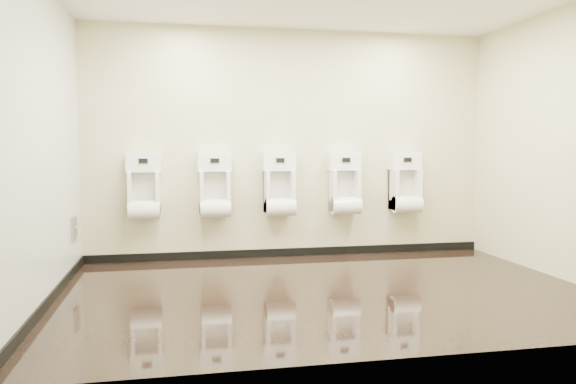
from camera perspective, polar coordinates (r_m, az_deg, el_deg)
name	(u,v)px	position (r m, az deg, el deg)	size (l,w,h in m)	color
ground	(328,291)	(5.43, 4.08, -9.97)	(5.00, 3.50, 0.00)	black
back_wall	(291,144)	(6.96, 0.32, 4.88)	(5.00, 0.02, 2.80)	beige
front_wall	(403,141)	(3.60, 11.60, 5.06)	(5.00, 0.02, 2.80)	beige
left_wall	(43,143)	(5.19, -23.62, 4.60)	(0.02, 3.50, 2.80)	beige
right_wall	(566,144)	(6.39, 26.39, 4.43)	(0.02, 3.50, 2.80)	beige
tile_overlay_left	(44,143)	(5.19, -23.57, 4.60)	(0.01, 3.50, 2.80)	silver
skirting_back	(291,252)	(7.07, 0.34, -6.13)	(5.00, 0.02, 0.10)	black
skirting_left	(50,299)	(5.35, -23.03, -10.01)	(0.02, 3.50, 0.10)	black
access_panel	(74,228)	(6.42, -20.92, -3.45)	(0.04, 0.25, 0.25)	#9E9EA3
urinal_0	(144,191)	(6.71, -14.41, 0.12)	(0.41, 0.31, 0.76)	white
urinal_1	(215,190)	(6.72, -7.45, 0.23)	(0.41, 0.31, 0.76)	white
urinal_2	(279,189)	(6.81, -0.88, 0.33)	(0.41, 0.31, 0.76)	white
urinal_3	(345,188)	(7.01, 5.78, 0.43)	(0.41, 0.31, 0.76)	white
urinal_4	(405,187)	(7.28, 11.84, 0.51)	(0.41, 0.31, 0.76)	white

